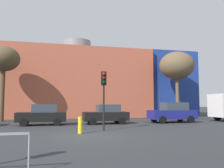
# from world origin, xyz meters

# --- Properties ---
(ground_plane) EXTENTS (200.00, 200.00, 0.00)m
(ground_plane) POSITION_xyz_m (0.00, 0.00, 0.00)
(ground_plane) COLOR #2D3033
(building_backdrop) EXTENTS (32.42, 12.11, 10.77)m
(building_backdrop) POSITION_xyz_m (1.32, 21.07, 4.47)
(building_backdrop) COLOR #B2563D
(building_backdrop) RESTS_ON ground_plane
(parked_car_1) EXTENTS (3.92, 1.93, 1.70)m
(parked_car_1) POSITION_xyz_m (-2.72, 7.21, 0.85)
(parked_car_1) COLOR black
(parked_car_1) RESTS_ON ground_plane
(parked_car_2) EXTENTS (3.88, 1.90, 1.68)m
(parked_car_2) POSITION_xyz_m (2.64, 7.21, 0.84)
(parked_car_2) COLOR black
(parked_car_2) RESTS_ON ground_plane
(parked_car_3) EXTENTS (4.30, 2.11, 1.86)m
(parked_car_3) POSITION_xyz_m (8.98, 7.21, 0.93)
(parked_car_3) COLOR navy
(parked_car_3) RESTS_ON ground_plane
(traffic_light_island) EXTENTS (0.40, 0.39, 3.86)m
(traffic_light_island) POSITION_xyz_m (1.34, 2.08, 2.84)
(traffic_light_island) COLOR black
(traffic_light_island) RESTS_ON ground_plane
(bare_tree_0) EXTENTS (4.14, 4.14, 8.00)m
(bare_tree_0) POSITION_xyz_m (12.53, 12.57, 6.28)
(bare_tree_0) COLOR brown
(bare_tree_0) RESTS_ON ground_plane
(bare_tree_1) EXTENTS (3.17, 3.17, 7.51)m
(bare_tree_1) POSITION_xyz_m (-6.78, 12.24, 6.09)
(bare_tree_1) COLOR brown
(bare_tree_1) RESTS_ON ground_plane
(bollard_yellow_0) EXTENTS (0.24, 0.24, 0.98)m
(bollard_yellow_0) POSITION_xyz_m (-0.30, 0.95, 0.49)
(bollard_yellow_0) COLOR yellow
(bollard_yellow_0) RESTS_ON ground_plane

